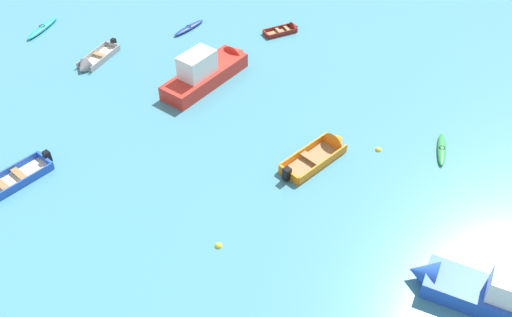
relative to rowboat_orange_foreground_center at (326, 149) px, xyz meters
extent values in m
cube|color=#99754C|center=(-0.55, -0.87, -0.17)|extent=(3.15, 3.88, 0.13)
cube|color=orange|center=(-1.16, -0.48, 0.02)|extent=(2.17, 3.34, 0.52)
cube|color=orange|center=(0.06, -1.25, 0.02)|extent=(2.17, 3.34, 0.52)
cube|color=orange|center=(-1.60, -2.51, 0.02)|extent=(1.28, 0.89, 0.52)
cone|color=orange|center=(0.54, 0.85, 0.05)|extent=(1.65, 1.50, 1.39)
cube|color=#937047|center=(-0.66, -1.04, 0.13)|extent=(1.31, 1.04, 0.03)
cube|color=black|center=(-1.68, -2.65, 0.21)|extent=(0.51, 0.51, 0.73)
cube|color=blue|center=(8.38, -8.13, 0.20)|extent=(6.13, 2.99, 0.88)
cone|color=blue|center=(5.38, -7.51, 0.24)|extent=(1.46, 1.75, 1.54)
cube|color=black|center=(8.03, -8.05, 1.48)|extent=(0.43, 1.26, 0.53)
ellipsoid|color=teal|center=(-22.41, 8.68, -0.08)|extent=(0.93, 3.62, 0.32)
torus|color=black|center=(-22.41, 8.68, 0.07)|extent=(0.48, 0.48, 0.07)
cube|color=red|center=(-8.60, 4.99, 0.24)|extent=(4.41, 6.66, 0.96)
cone|color=red|center=(-7.26, 8.03, 0.29)|extent=(2.05, 1.85, 1.67)
cube|color=white|center=(-8.86, 4.40, 1.46)|extent=(2.24, 2.69, 1.49)
cube|color=black|center=(-8.45, 5.34, 1.76)|extent=(1.31, 0.72, 0.65)
cube|color=beige|center=(-16.56, 5.93, -0.19)|extent=(1.69, 3.25, 0.11)
cube|color=gray|center=(-15.99, 5.82, -0.03)|extent=(0.72, 3.18, 0.42)
cube|color=gray|center=(-17.13, 6.05, -0.03)|extent=(0.72, 3.18, 0.42)
cube|color=gray|center=(-16.24, 7.52, -0.03)|extent=(1.14, 0.35, 0.42)
cone|color=gray|center=(-16.90, 4.29, -0.01)|extent=(1.24, 0.95, 1.12)
cube|color=#937047|center=(-16.53, 6.10, 0.06)|extent=(1.09, 0.54, 0.03)
cube|color=black|center=(-16.21, 7.65, 0.12)|extent=(0.35, 0.36, 0.59)
ellipsoid|color=navy|center=(-11.89, 11.30, -0.10)|extent=(1.71, 2.96, 0.27)
torus|color=black|center=(-11.89, 11.30, 0.02)|extent=(0.49, 0.49, 0.06)
cube|color=#99754C|center=(-5.20, 12.40, -0.20)|extent=(2.31, 2.12, 0.08)
cube|color=maroon|center=(-5.50, 12.76, -0.08)|extent=(1.87, 1.55, 0.33)
cube|color=maroon|center=(-4.91, 12.05, -0.08)|extent=(1.87, 1.55, 0.33)
cube|color=maroon|center=(-6.12, 11.65, -0.08)|extent=(0.65, 0.76, 0.33)
cone|color=maroon|center=(-4.25, 13.19, -0.06)|extent=(0.98, 1.03, 0.89)
cube|color=#937047|center=(-5.30, 12.33, -0.01)|extent=(0.72, 0.80, 0.03)
cube|color=#937047|center=(-4.76, 12.77, -0.01)|extent=(0.72, 0.80, 0.03)
ellipsoid|color=#288C3D|center=(6.30, 1.69, -0.11)|extent=(0.46, 2.81, 0.25)
torus|color=black|center=(6.30, 1.69, 0.00)|extent=(0.34, 0.34, 0.05)
cube|color=beige|center=(-15.55, -6.06, -0.18)|extent=(2.73, 3.59, 0.12)
cube|color=blue|center=(-14.93, -6.38, 0.00)|extent=(1.73, 3.15, 0.47)
cube|color=blue|center=(-16.16, -5.73, 0.00)|extent=(1.73, 3.15, 0.47)
cube|color=blue|center=(-14.72, -4.51, 0.00)|extent=(1.27, 0.76, 0.47)
cube|color=#937047|center=(-15.46, -5.90, 0.09)|extent=(1.27, 0.91, 0.03)
cube|color=#937047|center=(-15.94, -6.80, 0.09)|extent=(1.27, 0.91, 0.03)
cube|color=black|center=(-14.65, -4.38, 0.16)|extent=(0.47, 0.46, 0.66)
sphere|color=yellow|center=(-3.91, -7.79, -0.24)|extent=(0.35, 0.35, 0.35)
sphere|color=yellow|center=(2.86, 0.92, -0.24)|extent=(0.34, 0.34, 0.34)
camera|label=1|loc=(1.76, -23.59, 20.48)|focal=39.16mm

